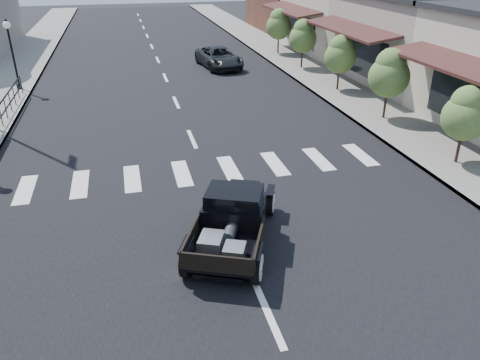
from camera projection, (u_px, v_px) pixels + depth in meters
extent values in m
plane|color=black|center=(234.00, 236.00, 12.01)|extent=(120.00, 120.00, 0.00)
cube|color=black|center=(169.00, 87.00, 25.06)|extent=(14.00, 80.00, 0.02)
cube|color=gray|center=(317.00, 76.00, 26.88)|extent=(3.00, 80.00, 0.15)
cube|color=gray|center=(445.00, 38.00, 25.60)|extent=(10.00, 9.00, 4.50)
cube|color=#B4A998|center=(366.00, 18.00, 33.43)|extent=(10.00, 9.00, 4.50)
imported|color=black|center=(219.00, 58.00, 28.90)|extent=(2.58, 4.62, 1.22)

